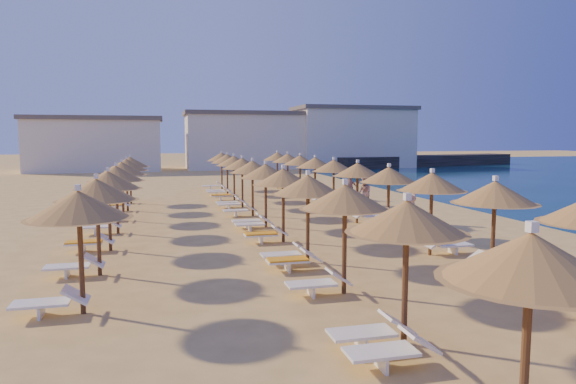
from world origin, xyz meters
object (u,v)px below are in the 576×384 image
object	(u,v)px
beachgoer_c	(350,188)
beachgoer_a	(412,205)
parasol_row_west	(266,172)
beachgoer_b	(364,193)
jetty	(427,161)
parasol_row_east	(358,171)

from	to	relation	value
beachgoer_c	beachgoer_a	bearing A→B (deg)	-69.80
parasol_row_west	beachgoer_c	world-z (taller)	parasol_row_west
beachgoer_c	beachgoer_b	world-z (taller)	beachgoer_b
jetty	parasol_row_east	world-z (taller)	parasol_row_east
jetty	beachgoer_a	distance (m)	49.67
jetty	beachgoer_b	size ratio (longest dim) A/B	16.58
jetty	parasol_row_east	xyz separation A→B (m)	(-27.22, -42.44, 1.75)
jetty	parasol_row_west	world-z (taller)	parasol_row_west
jetty	beachgoer_a	xyz separation A→B (m)	(-24.69, -43.09, 0.14)
parasol_row_east	beachgoer_a	bearing A→B (deg)	-14.49
beachgoer_a	beachgoer_b	bearing A→B (deg)	-175.94
parasol_row_east	beachgoer_a	size ratio (longest dim) A/B	20.46
jetty	beachgoer_c	distance (m)	41.61
parasol_row_east	beachgoer_b	bearing A→B (deg)	63.75
beachgoer_c	beachgoer_b	distance (m)	4.08
parasol_row_west	jetty	bearing A→B (deg)	53.29
jetty	beachgoer_b	distance (m)	45.29
beachgoer_c	parasol_row_west	bearing A→B (deg)	-107.66
jetty	beachgoer_a	size ratio (longest dim) A/B	16.77
beachgoer_a	jetty	bearing A→B (deg)	151.59
beachgoer_b	beachgoer_c	bearing A→B (deg)	168.51
beachgoer_c	beachgoer_a	xyz separation A→B (m)	(-0.40, -9.32, 0.11)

